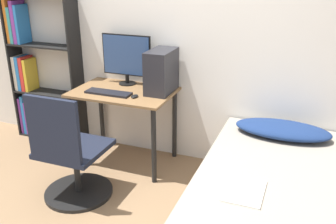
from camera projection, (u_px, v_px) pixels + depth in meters
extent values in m
cube|color=silver|center=(174.00, 31.00, 3.43)|extent=(8.00, 0.05, 2.50)
cube|color=brown|center=(123.00, 92.00, 3.46)|extent=(0.93, 0.62, 0.02)
cylinder|color=black|center=(73.00, 132.00, 3.51)|extent=(0.04, 0.04, 0.71)
cylinder|color=black|center=(154.00, 146.00, 3.23)|extent=(0.04, 0.04, 0.71)
cylinder|color=black|center=(101.00, 113.00, 3.96)|extent=(0.04, 0.04, 0.71)
cylinder|color=black|center=(175.00, 124.00, 3.68)|extent=(0.04, 0.04, 0.71)
cube|color=black|center=(17.00, 66.00, 4.09)|extent=(0.02, 0.22, 1.56)
cube|color=black|center=(77.00, 73.00, 3.82)|extent=(0.02, 0.22, 1.56)
cube|color=black|center=(54.00, 136.00, 4.24)|extent=(0.76, 0.22, 0.02)
cube|color=black|center=(49.00, 93.00, 4.05)|extent=(0.76, 0.22, 0.02)
cube|color=black|center=(43.00, 45.00, 3.86)|extent=(0.76, 0.22, 0.02)
cube|color=#7A338E|center=(26.00, 114.00, 4.28)|extent=(0.03, 0.19, 0.42)
cube|color=#2870B7|center=(29.00, 113.00, 4.26)|extent=(0.04, 0.19, 0.45)
cube|color=#7A338E|center=(31.00, 116.00, 4.26)|extent=(0.02, 0.19, 0.38)
cube|color=beige|center=(34.00, 118.00, 4.26)|extent=(0.02, 0.19, 0.33)
cube|color=beige|center=(20.00, 72.00, 4.10)|extent=(0.04, 0.19, 0.37)
cube|color=#2870B7|center=(23.00, 72.00, 4.08)|extent=(0.04, 0.19, 0.37)
cube|color=red|center=(27.00, 73.00, 4.06)|extent=(0.04, 0.19, 0.37)
cube|color=gold|center=(31.00, 74.00, 4.05)|extent=(0.03, 0.19, 0.35)
cube|color=orange|center=(12.00, 20.00, 3.89)|extent=(0.03, 0.19, 0.46)
cube|color=teal|center=(16.00, 25.00, 3.89)|extent=(0.04, 0.19, 0.37)
cube|color=#7A338E|center=(19.00, 22.00, 3.87)|extent=(0.04, 0.19, 0.43)
cube|color=#2870B7|center=(22.00, 24.00, 3.86)|extent=(0.03, 0.19, 0.39)
cylinder|color=black|center=(79.00, 192.00, 3.19)|extent=(0.57, 0.57, 0.03)
cylinder|color=black|center=(77.00, 171.00, 3.11)|extent=(0.05, 0.05, 0.38)
cube|color=black|center=(75.00, 149.00, 3.03)|extent=(0.50, 0.50, 0.04)
cube|color=black|center=(53.00, 130.00, 2.74)|extent=(0.45, 0.04, 0.49)
cube|color=#4C3D2D|center=(267.00, 220.00, 2.69)|extent=(1.01, 1.80, 0.22)
cube|color=gray|center=(271.00, 190.00, 2.60)|extent=(0.98, 1.77, 0.27)
ellipsoid|color=navy|center=(282.00, 130.00, 3.08)|extent=(0.77, 0.36, 0.11)
cube|color=silver|center=(244.00, 191.00, 2.34)|extent=(0.24, 0.32, 0.01)
cylinder|color=black|center=(127.00, 83.00, 3.66)|extent=(0.17, 0.17, 0.01)
cylinder|color=black|center=(127.00, 78.00, 3.64)|extent=(0.04, 0.04, 0.09)
cube|color=black|center=(126.00, 55.00, 3.56)|extent=(0.50, 0.01, 0.39)
cube|color=navy|center=(126.00, 55.00, 3.55)|extent=(0.48, 0.01, 0.37)
cube|color=black|center=(108.00, 93.00, 3.38)|extent=(0.43, 0.13, 0.02)
cube|color=#232328|center=(161.00, 71.00, 3.36)|extent=(0.21, 0.37, 0.39)
ellipsoid|color=black|center=(135.00, 96.00, 3.29)|extent=(0.06, 0.09, 0.02)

